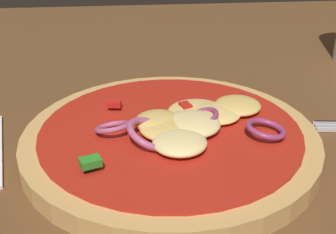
% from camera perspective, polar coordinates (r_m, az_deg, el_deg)
% --- Properties ---
extents(dining_table, '(1.29, 0.95, 0.03)m').
position_cam_1_polar(dining_table, '(0.41, -2.41, -3.73)').
color(dining_table, brown).
rests_on(dining_table, ground).
extents(pizza, '(0.24, 0.24, 0.04)m').
position_cam_1_polar(pizza, '(0.37, 0.58, -2.60)').
color(pizza, tan).
rests_on(pizza, dining_table).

